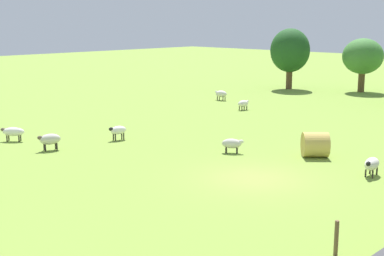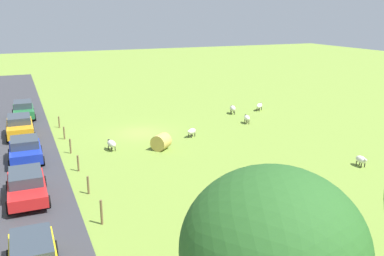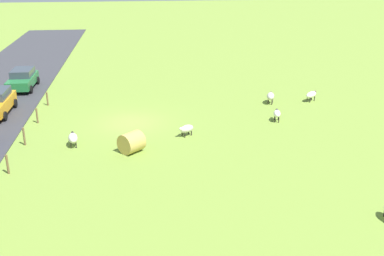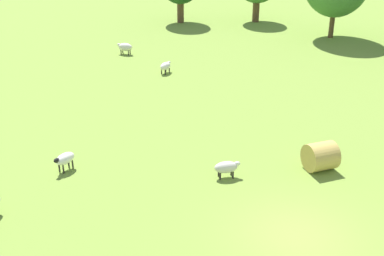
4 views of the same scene
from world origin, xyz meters
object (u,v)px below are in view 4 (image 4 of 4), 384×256
at_px(sheep_1, 125,47).
at_px(sheep_6, 65,159).
at_px(sheep_3, 165,66).
at_px(sheep_0, 226,167).
at_px(hay_bale_0, 320,156).

bearing_deg(sheep_1, sheep_6, -69.43).
xyz_separation_m(sheep_1, sheep_3, (4.30, -2.54, -0.06)).
distance_m(sheep_0, sheep_3, 13.10).
bearing_deg(hay_bale_0, sheep_3, 142.55).
bearing_deg(sheep_6, sheep_3, 96.26).
distance_m(sheep_1, hay_bale_0, 18.89).
height_order(sheep_3, hay_bale_0, hay_bale_0).
distance_m(sheep_1, sheep_3, 5.00).
xyz_separation_m(sheep_3, hay_bale_0, (11.05, -8.47, 0.13)).
distance_m(sheep_1, sheep_6, 16.18).
xyz_separation_m(sheep_0, sheep_6, (-6.32, -2.02, 0.07)).
bearing_deg(sheep_6, sheep_0, 17.69).
height_order(sheep_0, sheep_3, sheep_0).
distance_m(sheep_6, hay_bale_0, 10.52).
height_order(sheep_0, hay_bale_0, hay_bale_0).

